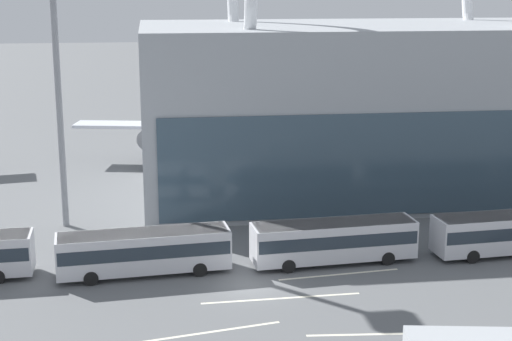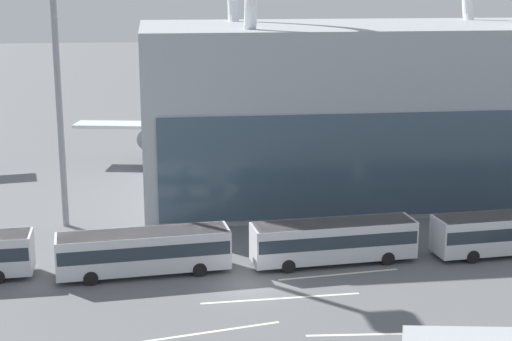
{
  "view_description": "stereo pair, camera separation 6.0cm",
  "coord_description": "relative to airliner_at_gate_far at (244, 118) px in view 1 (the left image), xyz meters",
  "views": [
    {
      "loc": [
        -6.3,
        -49.36,
        20.19
      ],
      "look_at": [
        2.65,
        16.69,
        4.0
      ],
      "focal_mm": 55.0,
      "sensor_mm": 36.0,
      "label": 1
    },
    {
      "loc": [
        -6.24,
        -49.37,
        20.19
      ],
      "look_at": [
        2.65,
        16.69,
        4.0
      ],
      "focal_mm": 55.0,
      "sensor_mm": 36.0,
      "label": 2
    }
  ],
  "objects": [
    {
      "name": "shuttle_bus_3",
      "position": [
        16.3,
        -33.12,
        -3.28
      ],
      "size": [
        12.24,
        3.74,
        3.1
      ],
      "rotation": [
        0.0,
        0.0,
        0.08
      ],
      "color": "silver",
      "rests_on": "ground_plane"
    },
    {
      "name": "lane_stripe_2",
      "position": [
        2.42,
        -35.63,
        -5.1
      ],
      "size": [
        8.84,
        1.19,
        0.01
      ],
      "primitive_type": "cube",
      "rotation": [
        0.0,
        0.0,
        0.11
      ],
      "color": "silver",
      "rests_on": "ground_plane"
    },
    {
      "name": "airliner_at_gate_far",
      "position": [
        0.0,
        0.0,
        0.0
      ],
      "size": [
        38.17,
        39.5,
        14.63
      ],
      "rotation": [
        0.0,
        0.0,
        1.37
      ],
      "color": "silver",
      "rests_on": "ground_plane"
    },
    {
      "name": "shuttle_bus_2",
      "position": [
        2.56,
        -33.25,
        -3.28
      ],
      "size": [
        12.24,
        3.73,
        3.1
      ],
      "rotation": [
        0.0,
        0.0,
        0.08
      ],
      "color": "silver",
      "rests_on": "ground_plane"
    },
    {
      "name": "ground_plane",
      "position": [
        -4.07,
        -37.01,
        -5.11
      ],
      "size": [
        440.0,
        440.0,
        0.0
      ],
      "primitive_type": "plane",
      "color": "slate"
    },
    {
      "name": "lane_stripe_1",
      "position": [
        -8.6,
        -43.97,
        -5.1
      ],
      "size": [
        11.14,
        2.43,
        0.01
      ],
      "primitive_type": "cube",
      "rotation": [
        0.0,
        0.0,
        0.19
      ],
      "color": "silver",
      "rests_on": "ground_plane"
    },
    {
      "name": "floodlight_mast",
      "position": [
        -17.8,
        -21.44,
        12.27
      ],
      "size": [
        2.68,
        2.68,
        25.33
      ],
      "color": "gray",
      "rests_on": "ground_plane"
    },
    {
      "name": "lane_stripe_3",
      "position": [
        3.89,
        -45.46,
        -5.1
      ],
      "size": [
        11.4,
        1.25,
        0.01
      ],
      "primitive_type": "cube",
      "rotation": [
        0.0,
        0.0,
        -0.09
      ],
      "color": "silver",
      "rests_on": "ground_plane"
    },
    {
      "name": "shuttle_bus_1",
      "position": [
        -11.18,
        -33.71,
        -3.28
      ],
      "size": [
        12.26,
        3.85,
        3.1
      ],
      "rotation": [
        0.0,
        0.0,
        0.09
      ],
      "color": "silver",
      "rests_on": "ground_plane"
    },
    {
      "name": "lane_stripe_0",
      "position": [
        -2.33,
        -39.31,
        -5.1
      ],
      "size": [
        10.55,
        0.56,
        0.01
      ],
      "primitive_type": "cube",
      "rotation": [
        0.0,
        0.0,
        0.03
      ],
      "color": "silver",
      "rests_on": "ground_plane"
    }
  ]
}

